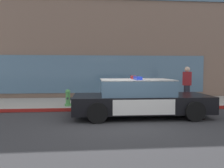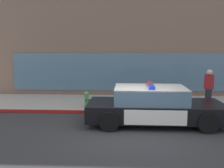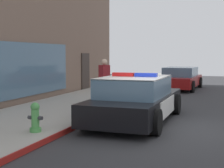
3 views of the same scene
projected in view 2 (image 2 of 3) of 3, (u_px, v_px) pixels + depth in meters
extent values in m
plane|color=#303033|center=(131.00, 131.00, 8.39)|extent=(48.00, 48.00, 0.00)
cube|color=#A39E93|center=(129.00, 103.00, 12.27)|extent=(48.00, 3.53, 0.15)
cube|color=maroon|center=(130.00, 112.00, 10.51)|extent=(28.80, 0.04, 0.14)
cube|color=#7A6051|center=(156.00, 27.00, 17.87)|extent=(20.36, 9.14, 8.55)
cube|color=slate|center=(121.00, 72.00, 13.85)|extent=(12.21, 0.08, 2.10)
cube|color=black|center=(155.00, 110.00, 9.16)|extent=(4.97, 2.00, 0.60)
cube|color=silver|center=(199.00, 107.00, 9.04)|extent=(1.71, 1.92, 0.05)
cube|color=silver|center=(108.00, 105.00, 9.24)|extent=(1.41, 1.92, 0.05)
cube|color=silver|center=(150.00, 104.00, 10.14)|extent=(2.08, 0.05, 0.51)
cube|color=silver|center=(155.00, 118.00, 8.20)|extent=(2.08, 0.05, 0.51)
cube|color=yellow|center=(150.00, 104.00, 10.16)|extent=(0.22, 0.01, 0.26)
cube|color=slate|center=(150.00, 95.00, 9.09)|extent=(2.59, 1.78, 0.60)
cube|color=silver|center=(150.00, 87.00, 9.05)|extent=(2.59, 1.78, 0.04)
cube|color=red|center=(149.00, 84.00, 9.38)|extent=(0.21, 0.66, 0.11)
cube|color=blue|center=(151.00, 87.00, 8.69)|extent=(0.21, 0.66, 0.11)
cylinder|color=black|center=(193.00, 109.00, 10.05)|extent=(0.68, 0.23, 0.68)
cylinder|color=black|center=(208.00, 123.00, 8.13)|extent=(0.68, 0.23, 0.68)
cylinder|color=black|center=(113.00, 108.00, 10.24)|extent=(0.68, 0.23, 0.68)
cylinder|color=black|center=(109.00, 121.00, 8.33)|extent=(0.68, 0.23, 0.68)
cylinder|color=#4C994C|center=(87.00, 106.00, 11.12)|extent=(0.28, 0.28, 0.10)
cylinder|color=#4C994C|center=(87.00, 100.00, 11.08)|extent=(0.19, 0.19, 0.45)
sphere|color=#4C994C|center=(86.00, 94.00, 11.03)|extent=(0.22, 0.22, 0.22)
cylinder|color=#333338|center=(86.00, 92.00, 11.02)|extent=(0.06, 0.06, 0.05)
cylinder|color=#333338|center=(86.00, 100.00, 10.93)|extent=(0.09, 0.10, 0.09)
cylinder|color=#333338|center=(87.00, 99.00, 11.22)|extent=(0.09, 0.10, 0.09)
cylinder|color=#333338|center=(90.00, 101.00, 11.07)|extent=(0.10, 0.12, 0.12)
cylinder|color=#23232D|center=(208.00, 98.00, 11.00)|extent=(0.28, 0.28, 0.85)
cube|color=maroon|center=(209.00, 82.00, 10.89)|extent=(0.47, 0.40, 0.62)
sphere|color=beige|center=(210.00, 72.00, 10.83)|extent=(0.24, 0.24, 0.24)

